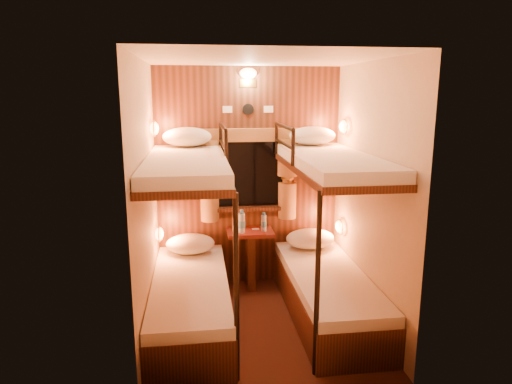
{
  "coord_description": "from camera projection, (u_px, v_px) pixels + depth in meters",
  "views": [
    {
      "loc": [
        -0.56,
        -3.89,
        2.12
      ],
      "look_at": [
        -0.03,
        0.15,
        1.23
      ],
      "focal_mm": 32.0,
      "sensor_mm": 36.0,
      "label": 1
    }
  ],
  "objects": [
    {
      "name": "bottle_left",
      "position": [
        242.0,
        223.0,
        4.87
      ],
      "size": [
        0.07,
        0.07,
        0.26
      ],
      "rotation": [
        0.0,
        0.0,
        -0.32
      ],
      "color": "#99BFE5",
      "rests_on": "table"
    },
    {
      "name": "sachet_a",
      "position": [
        255.0,
        229.0,
        5.02
      ],
      "size": [
        0.08,
        0.06,
        0.01
      ],
      "primitive_type": "cube",
      "rotation": [
        0.0,
        0.0,
        0.04
      ],
      "color": "silver",
      "rests_on": "table"
    },
    {
      "name": "wall_right",
      "position": [
        370.0,
        196.0,
        4.16
      ],
      "size": [
        0.0,
        2.4,
        2.4
      ],
      "primitive_type": "plane",
      "rotation": [
        1.57,
        0.0,
        -1.57
      ],
      "color": "#C6B293",
      "rests_on": "floor"
    },
    {
      "name": "table",
      "position": [
        250.0,
        251.0,
        5.02
      ],
      "size": [
        0.5,
        0.34,
        0.66
      ],
      "color": "maroon",
      "rests_on": "floor"
    },
    {
      "name": "pillow_lower_left",
      "position": [
        190.0,
        244.0,
        4.83
      ],
      "size": [
        0.51,
        0.37,
        0.2
      ],
      "primitive_type": "ellipsoid",
      "color": "silver",
      "rests_on": "bunk_left"
    },
    {
      "name": "ceiling",
      "position": [
        262.0,
        58.0,
        3.78
      ],
      "size": [
        2.1,
        2.1,
        0.0
      ],
      "primitive_type": "plane",
      "rotation": [
        3.14,
        0.0,
        0.0
      ],
      "color": "silver",
      "rests_on": "wall_back"
    },
    {
      "name": "bottle_right",
      "position": [
        264.0,
        223.0,
        4.94
      ],
      "size": [
        0.06,
        0.06,
        0.21
      ],
      "rotation": [
        0.0,
        0.0,
        0.33
      ],
      "color": "#99BFE5",
      "rests_on": "table"
    },
    {
      "name": "pillow_upper_left",
      "position": [
        187.0,
        137.0,
        4.63
      ],
      "size": [
        0.5,
        0.36,
        0.2
      ],
      "primitive_type": "ellipsoid",
      "color": "silver",
      "rests_on": "bunk_left"
    },
    {
      "name": "window",
      "position": [
        248.0,
        180.0,
        5.01
      ],
      "size": [
        1.0,
        0.12,
        0.79
      ],
      "color": "black",
      "rests_on": "back_panel"
    },
    {
      "name": "wall_back",
      "position": [
        248.0,
        178.0,
        5.05
      ],
      "size": [
        2.4,
        0.0,
        2.4
      ],
      "primitive_type": "plane",
      "rotation": [
        1.57,
        0.0,
        0.0
      ],
      "color": "#C6B293",
      "rests_on": "floor"
    },
    {
      "name": "sachet_b",
      "position": [
        258.0,
        229.0,
        5.01
      ],
      "size": [
        0.07,
        0.06,
        0.0
      ],
      "primitive_type": "cube",
      "rotation": [
        0.0,
        0.0,
        0.23
      ],
      "color": "silver",
      "rests_on": "table"
    },
    {
      "name": "reading_lamps",
      "position": [
        252.0,
        180.0,
        4.7
      ],
      "size": [
        2.0,
        0.2,
        1.25
      ],
      "color": "orange",
      "rests_on": "wall_left"
    },
    {
      "name": "back_fixtures",
      "position": [
        248.0,
        81.0,
        4.78
      ],
      "size": [
        0.54,
        0.09,
        0.48
      ],
      "color": "black",
      "rests_on": "back_panel"
    },
    {
      "name": "back_panel",
      "position": [
        248.0,
        178.0,
        5.03
      ],
      "size": [
        2.0,
        0.03,
        2.4
      ],
      "primitive_type": "cube",
      "color": "#311C0D",
      "rests_on": "floor"
    },
    {
      "name": "pillow_lower_right",
      "position": [
        310.0,
        239.0,
        4.98
      ],
      "size": [
        0.53,
        0.38,
        0.21
      ],
      "primitive_type": "ellipsoid",
      "color": "silver",
      "rests_on": "bunk_right"
    },
    {
      "name": "bunk_right",
      "position": [
        328.0,
        262.0,
        4.32
      ],
      "size": [
        0.72,
        1.9,
        1.82
      ],
      "color": "#311C0D",
      "rests_on": "floor"
    },
    {
      "name": "pillow_upper_right",
      "position": [
        312.0,
        136.0,
        4.77
      ],
      "size": [
        0.49,
        0.35,
        0.19
      ],
      "primitive_type": "ellipsoid",
      "color": "silver",
      "rests_on": "bunk_right"
    },
    {
      "name": "bunk_left",
      "position": [
        190.0,
        268.0,
        4.15
      ],
      "size": [
        0.72,
        1.9,
        1.82
      ],
      "color": "#311C0D",
      "rests_on": "floor"
    },
    {
      "name": "curtains",
      "position": [
        249.0,
        173.0,
        4.96
      ],
      "size": [
        1.1,
        0.22,
        1.0
      ],
      "color": "brown",
      "rests_on": "back_panel"
    },
    {
      "name": "floor",
      "position": [
        261.0,
        323.0,
        4.29
      ],
      "size": [
        2.1,
        2.1,
        0.0
      ],
      "primitive_type": "plane",
      "color": "#33130E",
      "rests_on": "ground"
    },
    {
      "name": "wall_front",
      "position": [
        284.0,
        235.0,
        3.01
      ],
      "size": [
        2.4,
        0.0,
        2.4
      ],
      "primitive_type": "plane",
      "rotation": [
        -1.57,
        0.0,
        0.0
      ],
      "color": "#C6B293",
      "rests_on": "floor"
    },
    {
      "name": "wall_left",
      "position": [
        146.0,
        203.0,
        3.9
      ],
      "size": [
        0.0,
        2.4,
        2.4
      ],
      "primitive_type": "plane",
      "rotation": [
        1.57,
        0.0,
        1.57
      ],
      "color": "#C6B293",
      "rests_on": "floor"
    }
  ]
}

